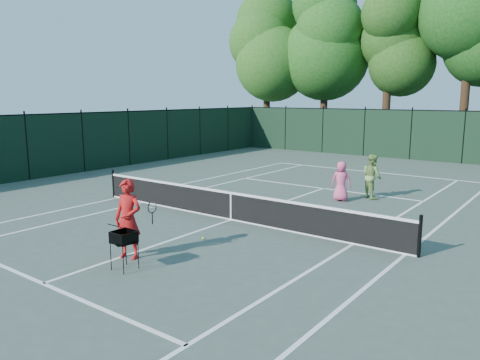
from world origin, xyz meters
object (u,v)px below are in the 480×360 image
Objects in this scene: player_pink at (341,181)px; player_green at (372,176)px; ball_hopper at (124,237)px; coach at (128,219)px; loose_ball_midcourt at (203,238)px.

player_green is at bearing -136.26° from player_pink.
ball_hopper is (-0.87, -9.47, 0.00)m from player_pink.
coach is at bearing 67.00° from player_pink.
player_green is 10.75m from ball_hopper.
coach is 1.29× the size of player_pink.
ball_hopper reaches higher than loose_ball_midcourt.
player_green is (0.73, 1.16, 0.10)m from player_pink.
player_green is (2.13, 10.04, -0.12)m from coach.
coach reaches higher than player_green.
player_pink is 22.03× the size of loose_ball_midcourt.
ball_hopper is at bearing 118.32° from player_green.
loose_ball_midcourt is at bearing 63.23° from coach.
loose_ball_midcourt is (-0.07, 2.75, -0.72)m from ball_hopper.
player_pink is at bearing 82.02° from loose_ball_midcourt.
player_green is at bearing 78.03° from loose_ball_midcourt.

